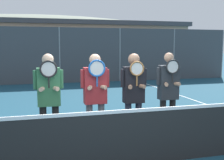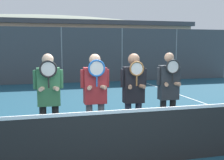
% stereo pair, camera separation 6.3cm
% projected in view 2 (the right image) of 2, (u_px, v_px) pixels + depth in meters
% --- Properties ---
extents(hill_distant, '(90.76, 50.42, 17.65)m').
position_uv_depth(hill_distant, '(44.00, 54.00, 65.76)').
color(hill_distant, gray).
rests_on(hill_distant, ground_plane).
extents(clubhouse_building, '(20.27, 5.50, 4.08)m').
position_uv_depth(clubhouse_building, '(75.00, 45.00, 24.64)').
color(clubhouse_building, tan).
rests_on(clubhouse_building, ground_plane).
extents(fence_back, '(20.43, 0.06, 3.01)m').
position_uv_depth(fence_back, '(62.00, 55.00, 15.13)').
color(fence_back, gray).
rests_on(fence_back, ground_plane).
extents(tennis_net, '(11.81, 0.09, 1.08)m').
position_uv_depth(tennis_net, '(117.00, 138.00, 4.62)').
color(tennis_net, gray).
rests_on(tennis_net, ground_plane).
extents(player_leftmost, '(0.55, 0.34, 1.87)m').
position_uv_depth(player_leftmost, '(49.00, 95.00, 5.26)').
color(player_leftmost, black).
rests_on(player_leftmost, ground_plane).
extents(player_center_left, '(0.57, 0.34, 1.86)m').
position_uv_depth(player_center_left, '(95.00, 93.00, 5.47)').
color(player_center_left, '#56565B').
rests_on(player_center_left, ground_plane).
extents(player_center_right, '(0.53, 0.34, 1.87)m').
position_uv_depth(player_center_right, '(134.00, 92.00, 5.54)').
color(player_center_right, '#232838').
rests_on(player_center_right, ground_plane).
extents(player_rightmost, '(0.53, 0.34, 1.88)m').
position_uv_depth(player_rightmost, '(169.00, 90.00, 5.85)').
color(player_rightmost, black).
rests_on(player_rightmost, ground_plane).
extents(car_left_of_center, '(4.24, 1.94, 1.77)m').
position_uv_depth(car_left_of_center, '(38.00, 63.00, 18.35)').
color(car_left_of_center, navy).
rests_on(car_left_of_center, ground_plane).
extents(car_center, '(4.19, 1.93, 1.70)m').
position_uv_depth(car_center, '(109.00, 62.00, 19.55)').
color(car_center, silver).
rests_on(car_center, ground_plane).
extents(car_right_of_center, '(4.35, 2.07, 1.66)m').
position_uv_depth(car_right_of_center, '(172.00, 61.00, 20.85)').
color(car_right_of_center, navy).
rests_on(car_right_of_center, ground_plane).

